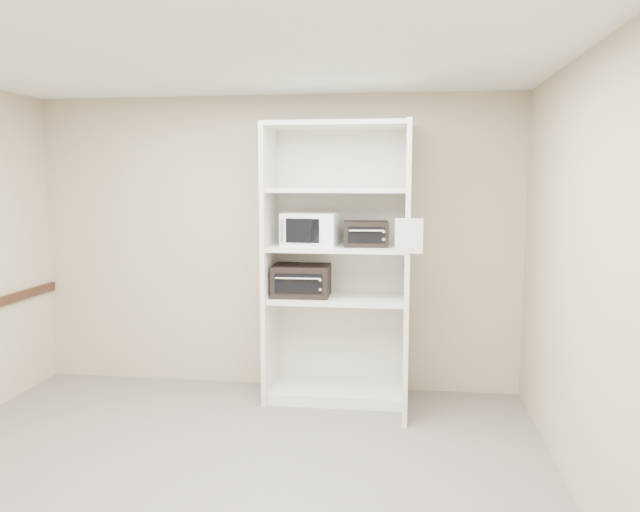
# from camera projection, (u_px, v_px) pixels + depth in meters

# --- Properties ---
(floor) EXTENTS (4.50, 4.00, 0.01)m
(floor) POSITION_uv_depth(u_px,v_px,m) (212.00, 484.00, 3.99)
(floor) COLOR #645E56
(floor) RESTS_ON ground
(ceiling) EXTENTS (4.50, 4.00, 0.01)m
(ceiling) POSITION_uv_depth(u_px,v_px,m) (202.00, 50.00, 3.66)
(ceiling) COLOR white
(wall_back) EXTENTS (4.50, 0.02, 2.70)m
(wall_back) POSITION_uv_depth(u_px,v_px,m) (275.00, 243.00, 5.79)
(wall_back) COLOR tan
(wall_back) RESTS_ON ground
(wall_right) EXTENTS (0.02, 4.00, 2.70)m
(wall_right) POSITION_uv_depth(u_px,v_px,m) (591.00, 285.00, 3.52)
(wall_right) COLOR tan
(wall_right) RESTS_ON ground
(shelving_unit) EXTENTS (1.24, 0.92, 2.42)m
(shelving_unit) POSITION_uv_depth(u_px,v_px,m) (343.00, 273.00, 5.44)
(shelving_unit) COLOR white
(shelving_unit) RESTS_ON floor
(microwave) EXTENTS (0.51, 0.41, 0.28)m
(microwave) POSITION_uv_depth(u_px,v_px,m) (311.00, 229.00, 5.41)
(microwave) COLOR white
(microwave) RESTS_ON shelving_unit
(toaster_oven_upper) EXTENTS (0.40, 0.32, 0.22)m
(toaster_oven_upper) POSITION_uv_depth(u_px,v_px,m) (366.00, 234.00, 5.34)
(toaster_oven_upper) COLOR black
(toaster_oven_upper) RESTS_ON shelving_unit
(toaster_oven_lower) EXTENTS (0.51, 0.39, 0.28)m
(toaster_oven_lower) POSITION_uv_depth(u_px,v_px,m) (301.00, 281.00, 5.48)
(toaster_oven_lower) COLOR black
(toaster_oven_lower) RESTS_ON shelving_unit
(paper_sign) EXTENTS (0.20, 0.02, 0.26)m
(paper_sign) POSITION_uv_depth(u_px,v_px,m) (409.00, 236.00, 4.70)
(paper_sign) COLOR white
(paper_sign) RESTS_ON shelving_unit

